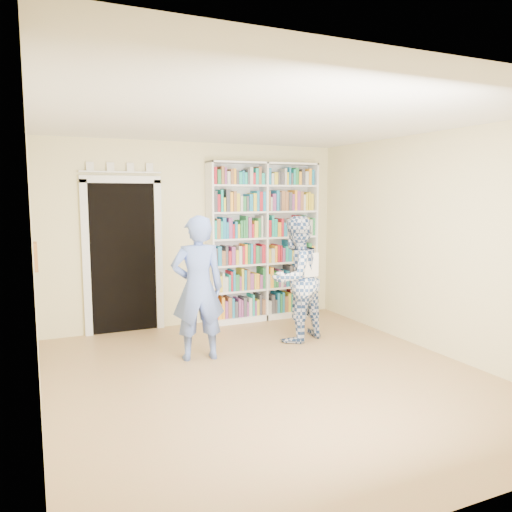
{
  "coord_description": "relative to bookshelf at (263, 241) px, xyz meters",
  "views": [
    {
      "loc": [
        -2.24,
        -4.62,
        1.96
      ],
      "look_at": [
        0.24,
        0.9,
        1.2
      ],
      "focal_mm": 35.0,
      "sensor_mm": 36.0,
      "label": 1
    }
  ],
  "objects": [
    {
      "name": "floor",
      "position": [
        -1.01,
        -2.34,
        -1.23
      ],
      "size": [
        5.0,
        5.0,
        0.0
      ],
      "primitive_type": "plane",
      "color": "#AD7D54",
      "rests_on": "ground"
    },
    {
      "name": "ceiling",
      "position": [
        -1.01,
        -2.34,
        1.47
      ],
      "size": [
        5.0,
        5.0,
        0.0
      ],
      "primitive_type": "plane",
      "rotation": [
        3.14,
        0.0,
        0.0
      ],
      "color": "white",
      "rests_on": "wall_back"
    },
    {
      "name": "wall_back",
      "position": [
        -1.01,
        0.16,
        0.12
      ],
      "size": [
        4.5,
        0.0,
        4.5
      ],
      "primitive_type": "plane",
      "rotation": [
        1.57,
        0.0,
        0.0
      ],
      "color": "beige",
      "rests_on": "floor"
    },
    {
      "name": "wall_left",
      "position": [
        -3.26,
        -2.34,
        0.12
      ],
      "size": [
        0.0,
        5.0,
        5.0
      ],
      "primitive_type": "plane",
      "rotation": [
        1.57,
        0.0,
        1.57
      ],
      "color": "beige",
      "rests_on": "floor"
    },
    {
      "name": "wall_right",
      "position": [
        1.24,
        -2.34,
        0.12
      ],
      "size": [
        0.0,
        5.0,
        5.0
      ],
      "primitive_type": "plane",
      "rotation": [
        1.57,
        0.0,
        -1.57
      ],
      "color": "beige",
      "rests_on": "floor"
    },
    {
      "name": "bookshelf",
      "position": [
        0.0,
        0.0,
        0.0
      ],
      "size": [
        1.77,
        0.33,
        2.43
      ],
      "rotation": [
        0.0,
        0.0,
        -0.2
      ],
      "color": "white",
      "rests_on": "floor"
    },
    {
      "name": "doorway",
      "position": [
        -2.11,
        0.13,
        -0.05
      ],
      "size": [
        1.1,
        0.08,
        2.43
      ],
      "color": "black",
      "rests_on": "floor"
    },
    {
      "name": "wall_art",
      "position": [
        -3.24,
        -2.14,
        0.17
      ],
      "size": [
        0.03,
        0.25,
        0.25
      ],
      "primitive_type": "cube",
      "color": "brown",
      "rests_on": "wall_left"
    },
    {
      "name": "man_blue",
      "position": [
        -1.51,
        -1.43,
        -0.37
      ],
      "size": [
        0.67,
        0.49,
        1.71
      ],
      "primitive_type": "imported",
      "rotation": [
        0.0,
        0.0,
        3.01
      ],
      "color": "#5C78CC",
      "rests_on": "floor"
    },
    {
      "name": "man_plaid",
      "position": [
        -0.1,
        -1.24,
        -0.39
      ],
      "size": [
        0.98,
        0.88,
        1.67
      ],
      "primitive_type": "imported",
      "rotation": [
        0.0,
        0.0,
        3.5
      ],
      "color": "navy",
      "rests_on": "floor"
    },
    {
      "name": "paper_sheet",
      "position": [
        0.0,
        -1.47,
        -0.18
      ],
      "size": [
        0.22,
        0.03,
        0.31
      ],
      "primitive_type": "cube",
      "rotation": [
        0.0,
        0.0,
        0.08
      ],
      "color": "white",
      "rests_on": "man_plaid"
    }
  ]
}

